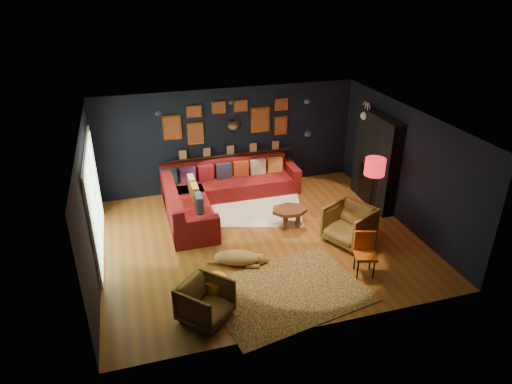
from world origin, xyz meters
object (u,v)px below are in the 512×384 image
object	(u,v)px
pouf	(196,231)
gold_stool	(215,290)
armchair_left	(205,300)
sectional	(215,193)
dog	(237,255)
coffee_table	(289,212)
orange_chair	(365,250)
floor_lamp	(375,170)
armchair_right	(349,223)

from	to	relation	value
pouf	gold_stool	distance (m)	2.11
armchair_left	sectional	bearing A→B (deg)	32.63
pouf	dog	world-z (taller)	dog
armchair_left	pouf	bearing A→B (deg)	40.33
coffee_table	orange_chair	xyz separation A→B (m)	(0.75, -1.99, 0.14)
sectional	floor_lamp	distance (m)	3.76
gold_stool	orange_chair	distance (m)	2.86
armchair_right	gold_stool	world-z (taller)	armchair_right
armchair_left	dog	size ratio (longest dim) A/B	0.63
pouf	dog	size ratio (longest dim) A/B	0.44
coffee_table	dog	world-z (taller)	coffee_table
orange_chair	sectional	bearing A→B (deg)	138.51
pouf	armchair_left	distance (m)	2.49
coffee_table	orange_chair	bearing A→B (deg)	-69.31
dog	armchair_right	bearing A→B (deg)	23.35
sectional	dog	world-z (taller)	sectional
pouf	floor_lamp	world-z (taller)	floor_lamp
orange_chair	floor_lamp	size ratio (longest dim) A/B	0.53
pouf	armchair_right	world-z (taller)	armchair_right
gold_stool	floor_lamp	world-z (taller)	floor_lamp
armchair_left	armchair_right	distance (m)	3.62
coffee_table	armchair_right	bearing A→B (deg)	-44.24
coffee_table	floor_lamp	world-z (taller)	floor_lamp
gold_stool	dog	bearing A→B (deg)	57.17
coffee_table	pouf	world-z (taller)	coffee_table
sectional	coffee_table	xyz separation A→B (m)	(1.38, -1.43, 0.03)
pouf	armchair_left	world-z (taller)	armchair_left
coffee_table	gold_stool	world-z (taller)	gold_stool
sectional	armchair_left	bearing A→B (deg)	-103.87
dog	floor_lamp	bearing A→B (deg)	31.58
coffee_table	armchair_left	xyz separation A→B (m)	(-2.33, -2.43, 0.03)
armchair_left	gold_stool	bearing A→B (deg)	13.63
armchair_right	gold_stool	xyz separation A→B (m)	(-3.07, -1.12, -0.19)
armchair_right	gold_stool	distance (m)	3.27
gold_stool	floor_lamp	size ratio (longest dim) A/B	0.32
gold_stool	sectional	bearing A→B (deg)	78.40
orange_chair	dog	xyz separation A→B (m)	(-2.23, 0.90, -0.28)
armchair_left	armchair_right	size ratio (longest dim) A/B	0.86
gold_stool	armchair_right	bearing A→B (deg)	20.03
armchair_right	orange_chair	size ratio (longest dim) A/B	1.06
sectional	gold_stool	bearing A→B (deg)	-101.60
armchair_right	orange_chair	bearing A→B (deg)	-38.48
gold_stool	floor_lamp	distance (m)	4.30
coffee_table	orange_chair	size ratio (longest dim) A/B	1.05
gold_stool	floor_lamp	xyz separation A→B (m)	(3.83, 1.64, 1.08)
floor_lamp	pouf	bearing A→B (deg)	172.94
pouf	orange_chair	size ratio (longest dim) A/B	0.64
pouf	armchair_left	xyz separation A→B (m)	(-0.27, -2.47, 0.17)
coffee_table	gold_stool	size ratio (longest dim) A/B	1.73
armchair_right	orange_chair	world-z (taller)	armchair_right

